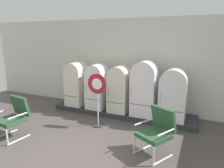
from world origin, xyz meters
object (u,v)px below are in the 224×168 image
object	(u,v)px
armchair_right	(157,130)
sign_stand	(97,99)
refrigerator_0	(77,82)
armchair_left	(14,115)
refrigerator_3	(144,87)
refrigerator_2	(119,88)
refrigerator_1	(97,85)
refrigerator_4	(173,93)

from	to	relation	value
armchair_right	sign_stand	distance (m)	1.95
refrigerator_0	armchair_right	world-z (taller)	refrigerator_0
armchair_left	sign_stand	world-z (taller)	sign_stand
refrigerator_3	refrigerator_0	bearing A→B (deg)	179.70
refrigerator_0	refrigerator_3	world-z (taller)	refrigerator_3
refrigerator_0	refrigerator_3	xyz separation A→B (m)	(2.36, -0.01, 0.08)
refrigerator_2	refrigerator_3	xyz separation A→B (m)	(0.78, 0.02, 0.10)
sign_stand	refrigerator_2	bearing A→B (deg)	75.96
armchair_right	armchair_left	bearing A→B (deg)	-169.28
refrigerator_2	sign_stand	distance (m)	1.01
refrigerator_2	sign_stand	world-z (taller)	refrigerator_2
refrigerator_2	refrigerator_3	world-z (taller)	refrigerator_3
refrigerator_1	armchair_right	size ratio (longest dim) A/B	1.43
refrigerator_3	refrigerator_2	bearing A→B (deg)	-178.56
refrigerator_0	refrigerator_4	distance (m)	3.19
refrigerator_0	refrigerator_1	xyz separation A→B (m)	(0.80, -0.03, -0.01)
refrigerator_3	armchair_left	world-z (taller)	refrigerator_3
armchair_left	refrigerator_3	bearing A→B (deg)	42.25
refrigerator_0	refrigerator_4	bearing A→B (deg)	-0.46
armchair_left	refrigerator_2	bearing A→B (deg)	52.13
refrigerator_2	armchair_left	xyz separation A→B (m)	(-1.83, -2.35, -0.35)
refrigerator_0	refrigerator_2	distance (m)	1.58
refrigerator_4	sign_stand	bearing A→B (deg)	-152.10
refrigerator_0	armchair_left	bearing A→B (deg)	-95.95
refrigerator_0	refrigerator_4	xyz separation A→B (m)	(3.19, -0.03, -0.02)
refrigerator_2	refrigerator_1	bearing A→B (deg)	-179.84
armchair_left	sign_stand	bearing A→B (deg)	40.96
refrigerator_1	armchair_left	distance (m)	2.60
refrigerator_1	sign_stand	distance (m)	1.12
refrigerator_3	armchair_right	size ratio (longest dim) A/B	1.61
armchair_right	refrigerator_2	bearing A→B (deg)	132.01
armchair_left	armchair_right	xyz separation A→B (m)	(3.37, 0.64, 0.00)
armchair_left	armchair_right	bearing A→B (deg)	10.72
refrigerator_4	armchair_left	world-z (taller)	refrigerator_4
refrigerator_4	armchair_right	size ratio (longest dim) A/B	1.44
refrigerator_0	refrigerator_1	distance (m)	0.80
refrigerator_1	armchair_right	bearing A→B (deg)	-36.38
refrigerator_1	refrigerator_3	distance (m)	1.56
refrigerator_2	armchair_left	bearing A→B (deg)	-127.87
refrigerator_2	refrigerator_3	size ratio (longest dim) A/B	0.88
sign_stand	refrigerator_1	bearing A→B (deg)	118.77
refrigerator_1	armchair_left	bearing A→B (deg)	-114.07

